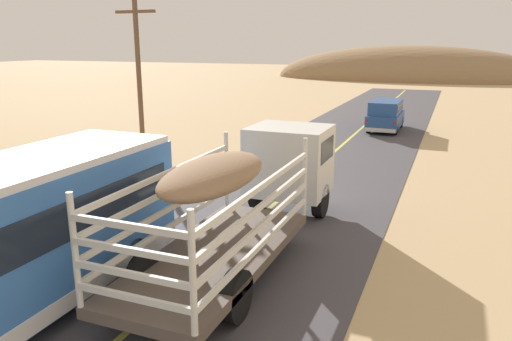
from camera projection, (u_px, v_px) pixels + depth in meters
livestock_truck at (266, 177)px, 14.02m from camera, size 2.53×9.70×3.02m
car_far at (386, 114)px, 31.49m from camera, size 1.90×4.62×1.93m
power_pole_mid at (139, 73)px, 23.99m from camera, size 2.20×0.24×7.55m
distant_hill at (408, 79)px, 76.85m from camera, size 42.32×19.28×10.19m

